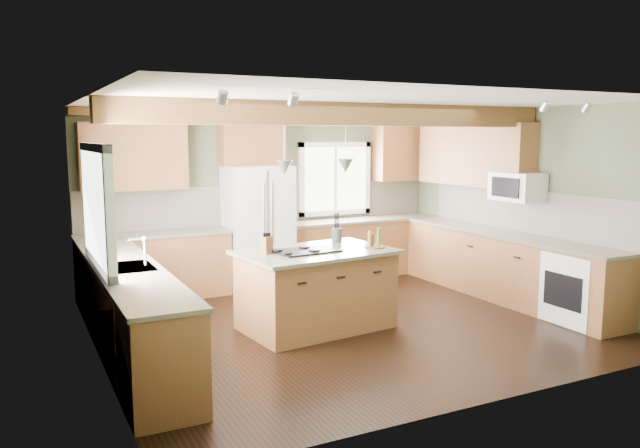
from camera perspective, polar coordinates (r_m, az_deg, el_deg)
name	(u,v)px	position (r m, az deg, el deg)	size (l,w,h in m)	color
floor	(346,323)	(7.56, 2.43, -9.06)	(5.60, 5.60, 0.00)	black
ceiling	(348,103)	(7.24, 2.55, 11.02)	(5.60, 5.60, 0.00)	silver
wall_back	(267,197)	(9.53, -4.86, 2.45)	(5.60, 5.60, 0.00)	#4C553C
wall_left	(95,232)	(6.42, -19.92, -0.71)	(5.00, 5.00, 0.00)	#4C553C
wall_right	(526,204)	(8.98, 18.29, 1.74)	(5.00, 5.00, 0.00)	#4C553C
ceiling_beam	(347,114)	(7.24, 2.50, 9.99)	(5.55, 0.26, 0.26)	brown
soffit_trim	(269,115)	(9.40, -4.72, 9.95)	(5.55, 0.20, 0.10)	brown
backsplash_back	(268,203)	(9.53, -4.82, 1.91)	(5.58, 0.03, 0.58)	brown
backsplash_right	(522,210)	(9.01, 17.98, 1.20)	(0.03, 3.70, 0.58)	brown
base_cab_back_left	(155,267)	(8.86, -14.88, -3.84)	(2.02, 0.60, 0.88)	brown
counter_back_left	(153,234)	(8.78, -14.99, -0.90)	(2.06, 0.64, 0.04)	#453F32
base_cab_back_right	(361,248)	(10.04, 3.77, -2.21)	(2.62, 0.60, 0.88)	brown
counter_back_right	(361,220)	(9.96, 3.79, 0.39)	(2.66, 0.64, 0.04)	#453F32
base_cab_left	(129,313)	(6.68, -17.04, -7.79)	(0.60, 3.70, 0.88)	brown
counter_left	(127,269)	(6.57, -17.20, -3.93)	(0.64, 3.74, 0.04)	#453F32
base_cab_right	(504,267)	(8.94, 16.46, -3.80)	(0.60, 3.70, 0.88)	brown
counter_right	(505,234)	(8.86, 16.58, -0.88)	(0.64, 3.74, 0.04)	#453F32
upper_cab_back_left	(133,157)	(8.77, -16.69, 5.92)	(1.40, 0.35, 0.90)	brown
upper_cab_over_fridge	(252,141)	(9.22, -6.26, 7.54)	(0.96, 0.35, 0.70)	brown
upper_cab_right	(473,155)	(9.48, 13.86, 6.16)	(0.35, 2.20, 0.90)	brown
upper_cab_back_corner	(400,153)	(10.42, 7.36, 6.47)	(0.90, 0.35, 0.90)	brown
window_left	(95,206)	(6.44, -19.90, 1.57)	(0.04, 1.60, 1.05)	white
window_back	(334,179)	(9.98, 1.32, 4.17)	(1.10, 0.04, 1.00)	white
sink	(127,268)	(6.57, -17.21, -3.88)	(0.50, 0.65, 0.03)	#262628
faucet	(145,253)	(6.58, -15.71, -2.53)	(0.02, 0.02, 0.28)	#B2B2B7
dishwasher	(158,353)	(5.46, -14.56, -11.37)	(0.60, 0.60, 0.84)	white
oven	(581,288)	(8.06, 22.74, -5.44)	(0.60, 0.72, 0.84)	white
microwave	(517,187)	(8.77, 17.58, 3.27)	(0.40, 0.70, 0.38)	white
pendant_left	(284,168)	(6.85, -3.27, 5.16)	(0.18, 0.18, 0.16)	#B2B2B7
pendant_right	(345,166)	(7.29, 2.34, 5.34)	(0.18, 0.18, 0.16)	#B2B2B7
refrigerator	(258,228)	(9.12, -5.69, -0.34)	(0.90, 0.74, 1.80)	white
island	(316,291)	(7.27, -0.37, -6.15)	(1.64, 1.00, 0.88)	brown
island_top	(316,252)	(7.17, -0.37, -2.58)	(1.75, 1.11, 0.04)	#453F32
cooktop	(306,251)	(7.09, -1.30, -2.46)	(0.71, 0.47, 0.02)	black
knife_block	(267,245)	(6.97, -4.90, -1.94)	(0.12, 0.09, 0.19)	brown
utensil_crock	(337,235)	(7.74, 1.54, -1.02)	(0.13, 0.13, 0.17)	#3F3833
bottle_tray	(375,238)	(7.36, 5.02, -1.31)	(0.24, 0.24, 0.22)	brown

